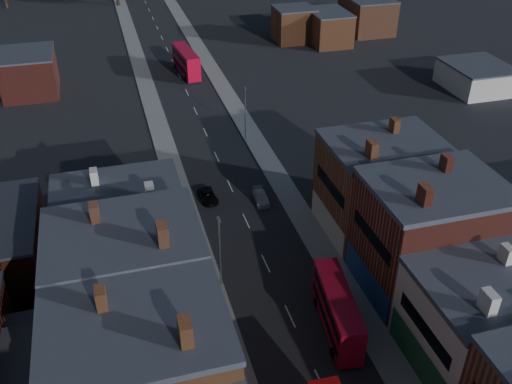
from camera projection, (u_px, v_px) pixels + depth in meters
pavement_west at (177, 185)px, 72.79m from camera, size 3.00×200.00×0.12m
pavement_east at (274, 171)px, 75.76m from camera, size 3.00×200.00×0.12m
lamp_post_2 at (220, 248)px, 54.34m from camera, size 0.25×0.70×8.12m
lamp_post_3 at (245, 110)px, 81.11m from camera, size 0.25×0.70×8.12m
bus_1 at (337, 310)px, 50.67m from camera, size 3.52×10.04×4.24m
bus_2 at (186, 61)px, 104.79m from camera, size 3.51×10.97×4.65m
car_2 at (208, 196)px, 69.68m from camera, size 2.17×4.17×1.12m
car_3 at (261, 197)px, 69.41m from camera, size 1.82×4.02×1.14m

